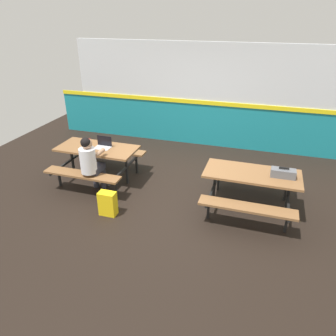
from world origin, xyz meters
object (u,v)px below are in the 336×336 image
(student_nearer, at_px, (91,161))
(backpack_dark, at_px, (108,203))
(picnic_table_left, at_px, (98,155))
(picnic_table_right, at_px, (251,181))
(toolbox_grey, at_px, (283,173))
(tote_bag_bright, at_px, (88,149))
(laptop_silver, at_px, (103,145))

(student_nearer, height_order, backpack_dark, student_nearer)
(picnic_table_left, bearing_deg, picnic_table_right, -4.12)
(toolbox_grey, height_order, tote_bag_bright, toolbox_grey)
(student_nearer, relative_size, tote_bag_bright, 2.81)
(picnic_table_left, bearing_deg, toolbox_grey, -3.65)
(toolbox_grey, relative_size, backpack_dark, 0.91)
(laptop_silver, height_order, backpack_dark, laptop_silver)
(student_nearer, bearing_deg, laptop_silver, 93.69)
(toolbox_grey, distance_m, tote_bag_bright, 4.69)
(picnic_table_left, xyz_separation_m, backpack_dark, (0.76, -1.11, -0.36))
(student_nearer, height_order, toolbox_grey, student_nearer)
(picnic_table_left, xyz_separation_m, tote_bag_bright, (-0.87, 1.02, -0.38))
(laptop_silver, relative_size, tote_bag_bright, 0.75)
(laptop_silver, relative_size, backpack_dark, 0.73)
(picnic_table_right, height_order, backpack_dark, picnic_table_right)
(student_nearer, height_order, laptop_silver, student_nearer)
(picnic_table_right, distance_m, toolbox_grey, 0.55)
(picnic_table_right, bearing_deg, backpack_dark, -159.27)
(laptop_silver, xyz_separation_m, tote_bag_bright, (-1.00, 0.99, -0.59))
(picnic_table_right, relative_size, student_nearer, 1.36)
(toolbox_grey, bearing_deg, laptop_silver, 175.63)
(backpack_dark, bearing_deg, student_nearer, 137.12)
(picnic_table_right, relative_size, laptop_silver, 5.08)
(laptop_silver, bearing_deg, student_nearer, -86.31)
(picnic_table_right, distance_m, tote_bag_bright, 4.19)
(picnic_table_left, distance_m, student_nearer, 0.60)
(laptop_silver, distance_m, backpack_dark, 1.43)
(toolbox_grey, relative_size, tote_bag_bright, 0.93)
(toolbox_grey, bearing_deg, tote_bag_bright, 164.37)
(student_nearer, bearing_deg, picnic_table_left, 106.54)
(picnic_table_right, bearing_deg, laptop_silver, 175.02)
(picnic_table_right, distance_m, student_nearer, 2.97)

